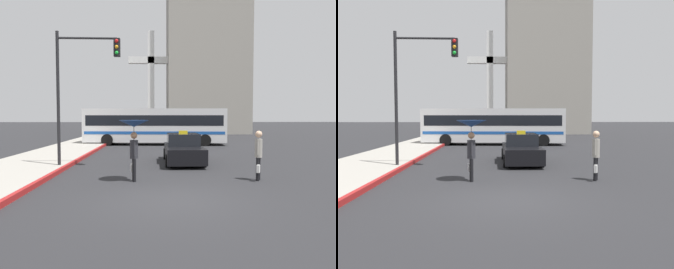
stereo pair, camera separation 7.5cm
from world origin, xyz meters
The scene contains 8 objects.
ground_plane centered at (0.00, 0.00, 0.00)m, with size 300.00×300.00×0.00m, color #262628.
taxi centered at (1.04, 7.58, 0.68)m, with size 1.91×4.76×1.65m.
city_bus centered at (-0.34, 18.63, 1.69)m, with size 11.96×3.41×3.04m.
pedestrian_with_umbrella centered at (-1.17, 2.78, 1.82)m, with size 1.10×1.10×2.23m.
pedestrian_man centered at (3.39, 2.73, 1.05)m, with size 0.37×0.55×1.84m.
traffic_light centered at (-3.68, 5.81, 4.20)m, with size 2.85×0.38×6.15m.
building_tower_near centered at (7.24, 38.97, 16.63)m, with size 11.41×8.44×33.26m.
monument_cross centered at (-0.82, 36.93, 8.06)m, with size 6.25×0.90×14.22m.
Camera 2 is at (-0.37, -9.08, 2.33)m, focal length 35.00 mm.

